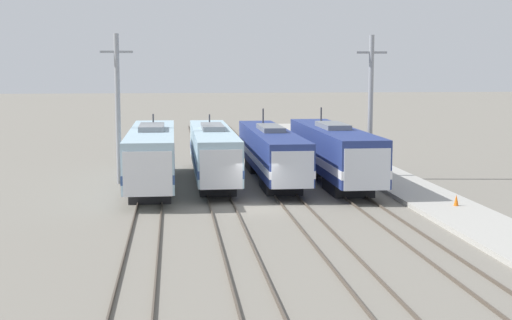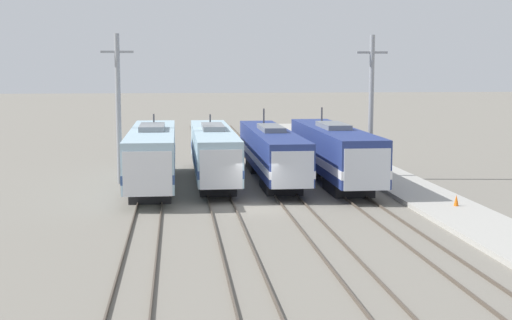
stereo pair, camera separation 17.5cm
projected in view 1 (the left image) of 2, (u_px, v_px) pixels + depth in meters
The scene contains 13 objects.
ground_plane at pixel (259, 208), 41.62m from camera, with size 400.00×400.00×0.00m, color slate.
rail_pair_far_left at pixel (149, 209), 40.88m from camera, with size 1.51×120.00×0.15m.
rail_pair_center_left at pixel (223, 208), 41.37m from camera, with size 1.51×120.00×0.15m.
rail_pair_center_right at pixel (295, 206), 41.86m from camera, with size 1.51×120.00×0.15m.
rail_pair_far_right at pixel (366, 204), 42.34m from camera, with size 1.51×120.00×0.15m.
locomotive_far_left at pixel (152, 156), 48.17m from camera, with size 3.04×17.96×4.79m.
locomotive_center_left at pixel (213, 153), 50.93m from camera, with size 2.81×18.69×4.58m.
locomotive_center_right at pixel (271, 152), 51.74m from camera, with size 2.82×19.81×4.98m.
locomotive_far_right at pixel (334, 152), 50.56m from camera, with size 3.07×18.64×5.14m.
catenary_tower_left at pixel (118, 107), 49.84m from camera, with size 2.26×0.36×10.52m.
catenary_tower_right at pixel (371, 106), 51.91m from camera, with size 2.26×0.36×10.52m.
platform at pixel (436, 202), 42.83m from camera, with size 4.00×120.00×0.28m.
traffic_cone at pixel (456, 200), 40.85m from camera, with size 0.28×0.28×0.65m.
Camera 1 is at (-4.89, -40.63, 8.09)m, focal length 50.00 mm.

